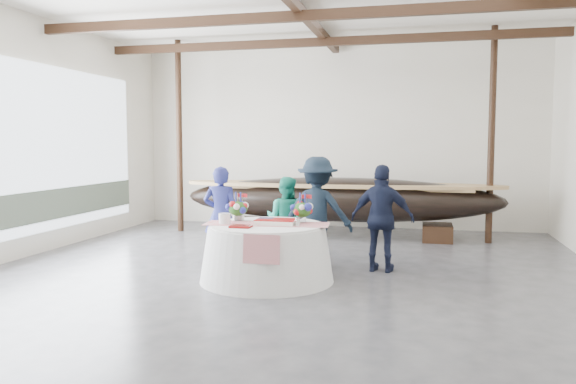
# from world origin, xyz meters

# --- Properties ---
(floor) EXTENTS (10.00, 12.00, 0.01)m
(floor) POSITION_xyz_m (0.00, 0.00, 0.00)
(floor) COLOR #3D3D42
(floor) RESTS_ON ground
(wall_back) EXTENTS (10.00, 0.02, 4.50)m
(wall_back) POSITION_xyz_m (0.00, 6.00, 2.25)
(wall_back) COLOR silver
(wall_back) RESTS_ON ground
(pavilion_structure) EXTENTS (9.80, 11.76, 4.50)m
(pavilion_structure) POSITION_xyz_m (0.00, 0.76, 4.00)
(pavilion_structure) COLOR black
(pavilion_structure) RESTS_ON ground
(open_bay) EXTENTS (0.03, 7.00, 3.20)m
(open_bay) POSITION_xyz_m (-4.95, 1.00, 1.83)
(open_bay) COLOR silver
(open_bay) RESTS_ON ground
(longboat_display) EXTENTS (7.15, 1.43, 1.34)m
(longboat_display) POSITION_xyz_m (0.31, 4.36, 0.86)
(longboat_display) COLOR black
(longboat_display) RESTS_ON ground
(banquet_table) EXTENTS (2.05, 2.05, 0.87)m
(banquet_table) POSITION_xyz_m (-0.18, 0.13, 0.44)
(banquet_table) COLOR white
(banquet_table) RESTS_ON ground
(tabletop_items) EXTENTS (1.94, 0.95, 0.40)m
(tabletop_items) POSITION_xyz_m (-0.23, 0.28, 1.02)
(tabletop_items) COLOR red
(tabletop_items) RESTS_ON banquet_table
(guest_woman_blue) EXTENTS (0.66, 0.47, 1.70)m
(guest_woman_blue) POSITION_xyz_m (-1.29, 1.15, 0.85)
(guest_woman_blue) COLOR navy
(guest_woman_blue) RESTS_ON ground
(guest_woman_teal) EXTENTS (0.80, 0.65, 1.51)m
(guest_woman_teal) POSITION_xyz_m (-0.25, 1.63, 0.75)
(guest_woman_teal) COLOR #1FA283
(guest_woman_teal) RESTS_ON ground
(guest_man_left) EXTENTS (1.23, 0.74, 1.87)m
(guest_man_left) POSITION_xyz_m (0.37, 1.39, 0.94)
(guest_man_left) COLOR black
(guest_man_left) RESTS_ON ground
(guest_man_right) EXTENTS (1.08, 0.57, 1.76)m
(guest_man_right) POSITION_xyz_m (1.49, 1.16, 0.88)
(guest_man_right) COLOR black
(guest_man_right) RESTS_ON ground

